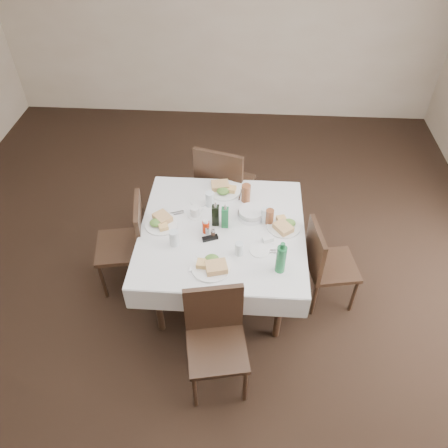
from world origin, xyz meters
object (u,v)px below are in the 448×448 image
at_px(dining_table, 222,236).
at_px(chair_north, 223,183).
at_px(oil_cruet_green, 225,217).
at_px(coffee_mug, 195,212).
at_px(chair_south, 216,333).
at_px(ketchup_bottle, 206,227).
at_px(water_s, 239,249).
at_px(oil_cruet_dark, 216,215).
at_px(water_w, 174,238).
at_px(bread_basket, 251,214).
at_px(chair_west, 130,239).
at_px(water_n, 210,199).
at_px(green_bottle, 281,259).
at_px(chair_east, 324,261).
at_px(water_e, 265,215).

relative_size(dining_table, chair_north, 1.33).
height_order(oil_cruet_green, coffee_mug, oil_cruet_green).
height_order(chair_south, ketchup_bottle, chair_south).
height_order(dining_table, water_s, water_s).
bearing_deg(oil_cruet_dark, water_s, -58.07).
xyz_separation_m(chair_north, water_w, (-0.32, -1.04, 0.24)).
relative_size(oil_cruet_green, coffee_mug, 1.84).
relative_size(bread_basket, oil_cruet_green, 0.95).
bearing_deg(coffee_mug, chair_west, -170.46).
distance_m(water_n, water_w, 0.56).
relative_size(bread_basket, green_bottle, 0.81).
xyz_separation_m(dining_table, chair_east, (0.88, -0.06, -0.19)).
bearing_deg(chair_east, water_n, 160.23).
height_order(chair_south, water_w, chair_south).
bearing_deg(chair_west, coffee_mug, 9.54).
relative_size(dining_table, water_e, 10.52).
distance_m(chair_south, green_bottle, 0.73).
bearing_deg(water_e, water_w, -155.89).
relative_size(chair_west, water_e, 7.07).
xyz_separation_m(dining_table, oil_cruet_green, (0.02, 0.04, 0.18)).
bearing_deg(chair_north, dining_table, -86.54).
distance_m(chair_north, water_w, 1.11).
bearing_deg(ketchup_bottle, chair_north, 84.77).
bearing_deg(water_s, chair_north, 100.26).
height_order(water_n, ketchup_bottle, water_n).
bearing_deg(coffee_mug, water_n, 51.52).
distance_m(dining_table, chair_west, 0.84).
bearing_deg(coffee_mug, chair_south, -75.93).
relative_size(water_n, water_w, 0.99).
height_order(chair_north, bread_basket, chair_north).
xyz_separation_m(bread_basket, oil_cruet_dark, (-0.30, -0.11, 0.07)).
bearing_deg(water_w, bread_basket, 31.24).
height_order(water_e, green_bottle, green_bottle).
xyz_separation_m(chair_west, ketchup_bottle, (0.70, -0.10, 0.29)).
distance_m(chair_south, ketchup_bottle, 0.87).
xyz_separation_m(chair_north, coffee_mug, (-0.19, -0.68, 0.21)).
relative_size(chair_east, water_w, 6.21).
bearing_deg(water_s, chair_east, 16.08).
bearing_deg(green_bottle, water_s, 155.02).
bearing_deg(bread_basket, chair_west, -174.01).
bearing_deg(oil_cruet_dark, green_bottle, -42.57).
relative_size(chair_north, oil_cruet_dark, 4.20).
distance_m(dining_table, water_n, 0.36).
xyz_separation_m(water_n, ketchup_bottle, (-0.00, -0.34, -0.01)).
bearing_deg(dining_table, chair_east, -4.22).
distance_m(dining_table, oil_cruet_dark, 0.20).
distance_m(chair_east, ketchup_bottle, 1.06).
height_order(chair_north, oil_cruet_green, chair_north).
bearing_deg(oil_cruet_green, water_e, 14.09).
height_order(dining_table, water_w, water_w).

